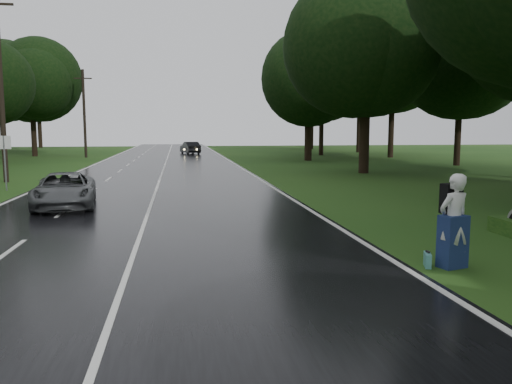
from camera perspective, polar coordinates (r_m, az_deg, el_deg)
ground at (r=11.22m, az=-14.11°, el=-8.52°), size 160.00×160.00×0.00m
road at (r=30.92m, az=-10.71°, el=1.48°), size 12.00×140.00×0.04m
lane_center at (r=30.92m, az=-10.71°, el=1.52°), size 0.12×140.00×0.01m
grey_car at (r=20.47m, az=-20.69°, el=0.22°), size 2.76×4.92×1.30m
far_car at (r=61.11m, az=-7.41°, el=4.95°), size 2.47×4.58×1.43m
hitchhiker at (r=11.70m, az=21.29°, el=-3.38°), size 0.85×0.81×2.04m
suitcase at (r=11.71m, az=18.70°, el=-7.24°), size 0.27×0.45×0.31m
utility_pole_mid at (r=31.83m, az=-26.22°, el=0.99°), size 1.80×0.28×10.77m
utility_pole_far at (r=56.45m, az=-18.54°, el=3.70°), size 1.80×0.28×9.10m
road_sign_b at (r=27.50m, az=-26.21°, el=0.14°), size 0.64×0.10×2.66m
tree_left_f at (r=61.04m, az=-23.57°, el=3.70°), size 9.39×9.39×14.67m
tree_right_d at (r=35.35m, az=11.97°, el=2.10°), size 9.28×9.28×14.50m
tree_right_e at (r=48.62m, az=5.86°, el=3.54°), size 8.22×8.22×12.85m
tree_right_f at (r=58.72m, az=7.31°, el=4.13°), size 9.34×9.34×14.60m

